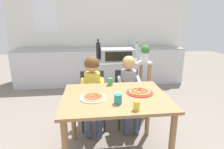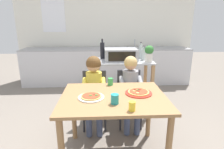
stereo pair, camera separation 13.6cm
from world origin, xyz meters
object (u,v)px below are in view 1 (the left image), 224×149
object	(u,v)px
dining_table	(115,106)
drinking_cup_green	(110,82)
kitchen_island_cart	(120,77)
bottle_brown_beer	(136,51)
pizza_plate_white	(93,97)
pizza_plate_red_rimmed	(140,92)
potted_herb_plant	(145,53)
dining_chair_left	(93,95)
child_in_yellow_shirt	(92,84)
bottle_dark_olive_oil	(98,50)
drinking_cup_yellow	(136,105)
child_in_grey_shirt	(129,84)
dining_chair_right	(127,93)
toaster_oven	(117,54)
drinking_cup_teal	(118,99)
bottle_slim_sauce	(139,54)

from	to	relation	value
dining_table	drinking_cup_green	size ratio (longest dim) A/B	12.52
kitchen_island_cart	bottle_brown_beer	xyz separation A→B (m)	(0.31, 0.16, 0.42)
pizza_plate_white	pizza_plate_red_rimmed	xyz separation A→B (m)	(0.51, 0.09, 0.00)
potted_herb_plant	dining_chair_left	bearing A→B (deg)	-158.10
potted_herb_plant	child_in_yellow_shirt	distance (m)	1.03
kitchen_island_cart	child_in_yellow_shirt	distance (m)	0.80
bottle_dark_olive_oil	drinking_cup_yellow	distance (m)	1.76
bottle_dark_olive_oil	child_in_grey_shirt	size ratio (longest dim) A/B	0.33
child_in_yellow_shirt	dining_chair_right	bearing A→B (deg)	14.02
toaster_oven	pizza_plate_red_rimmed	xyz separation A→B (m)	(0.08, -1.16, -0.22)
pizza_plate_white	drinking_cup_teal	xyz separation A→B (m)	(0.24, -0.15, 0.04)
dining_table	dining_chair_right	size ratio (longest dim) A/B	1.37
potted_herb_plant	pizza_plate_red_rimmed	size ratio (longest dim) A/B	0.92
dining_chair_right	drinking_cup_teal	world-z (taller)	drinking_cup_teal
bottle_slim_sauce	bottle_brown_beer	bearing A→B (deg)	93.90
bottle_slim_sauce	dining_chair_right	size ratio (longest dim) A/B	0.30
pizza_plate_red_rimmed	drinking_cup_green	distance (m)	0.42
bottle_brown_beer	dining_table	world-z (taller)	bottle_brown_beer
kitchen_island_cart	potted_herb_plant	distance (m)	0.61
drinking_cup_green	pizza_plate_red_rimmed	bearing A→B (deg)	-44.97
pizza_plate_white	drinking_cup_yellow	distance (m)	0.48
drinking_cup_yellow	child_in_grey_shirt	bearing A→B (deg)	81.79
dining_chair_left	pizza_plate_red_rimmed	world-z (taller)	dining_chair_left
bottle_dark_olive_oil	child_in_grey_shirt	distance (m)	0.95
potted_herb_plant	pizza_plate_red_rimmed	xyz separation A→B (m)	(-0.35, -1.00, -0.26)
drinking_cup_green	drinking_cup_teal	bearing A→B (deg)	-87.59
potted_herb_plant	child_in_grey_shirt	distance (m)	0.68
dining_chair_left	child_in_grey_shirt	xyz separation A→B (m)	(0.51, -0.11, 0.18)
dining_chair_left	dining_chair_right	distance (m)	0.51
toaster_oven	child_in_yellow_shirt	distance (m)	0.81
pizza_plate_red_rimmed	drinking_cup_teal	bearing A→B (deg)	-138.50
potted_herb_plant	child_in_grey_shirt	bearing A→B (deg)	-127.53
pizza_plate_red_rimmed	drinking_cup_teal	size ratio (longest dim) A/B	3.05
dining_table	child_in_yellow_shirt	bearing A→B (deg)	111.49
pizza_plate_white	drinking_cup_teal	distance (m)	0.28
toaster_oven	drinking_cup_green	distance (m)	0.91
dining_chair_right	child_in_grey_shirt	distance (m)	0.22
toaster_oven	bottle_dark_olive_oil	bearing A→B (deg)	150.20
child_in_grey_shirt	drinking_cup_teal	xyz separation A→B (m)	(-0.27, -0.79, 0.14)
dining_chair_left	pizza_plate_red_rimmed	distance (m)	0.88
child_in_grey_shirt	dining_chair_left	bearing A→B (deg)	167.90
drinking_cup_green	dining_chair_left	bearing A→B (deg)	120.96
potted_herb_plant	dining_chair_right	world-z (taller)	potted_herb_plant
bottle_slim_sauce	dining_chair_right	world-z (taller)	bottle_slim_sauce
pizza_plate_red_rimmed	child_in_yellow_shirt	bearing A→B (deg)	133.51
bottle_dark_olive_oil	child_in_yellow_shirt	xyz separation A→B (m)	(-0.12, -0.80, -0.34)
pizza_plate_white	bottle_brown_beer	bearing A→B (deg)	60.80
potted_herb_plant	dining_chair_left	world-z (taller)	potted_herb_plant
dining_chair_right	pizza_plate_white	xyz separation A→B (m)	(-0.51, -0.76, 0.28)
bottle_slim_sauce	pizza_plate_white	bearing A→B (deg)	-122.58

